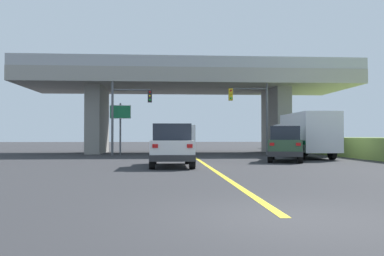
{
  "coord_description": "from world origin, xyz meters",
  "views": [
    {
      "loc": [
        -2.14,
        -7.25,
        1.42
      ],
      "look_at": [
        -0.18,
        21.82,
        2.03
      ],
      "focal_mm": 39.37,
      "sensor_mm": 36.0,
      "label": 1
    }
  ],
  "objects_px": {
    "suv_lead": "(172,145)",
    "highway_sign": "(120,117)",
    "semi_truck_distant": "(186,135)",
    "suv_crossing": "(285,144)",
    "traffic_signal_nearside": "(254,107)",
    "box_truck": "(305,134)",
    "traffic_signal_farside": "(126,108)"
  },
  "relations": [
    {
      "from": "box_truck",
      "to": "suv_crossing",
      "type": "bearing_deg",
      "value": -122.65
    },
    {
      "from": "suv_lead",
      "to": "highway_sign",
      "type": "distance_m",
      "value": 14.13
    },
    {
      "from": "traffic_signal_nearside",
      "to": "highway_sign",
      "type": "distance_m",
      "value": 10.69
    },
    {
      "from": "highway_sign",
      "to": "suv_crossing",
      "type": "bearing_deg",
      "value": -43.02
    },
    {
      "from": "traffic_signal_farside",
      "to": "highway_sign",
      "type": "relative_size",
      "value": 1.42
    },
    {
      "from": "traffic_signal_farside",
      "to": "highway_sign",
      "type": "distance_m",
      "value": 1.48
    },
    {
      "from": "suv_lead",
      "to": "traffic_signal_nearside",
      "type": "xyz_separation_m",
      "value": [
        6.81,
        12.63,
        2.75
      ]
    },
    {
      "from": "suv_lead",
      "to": "suv_crossing",
      "type": "bearing_deg",
      "value": 28.86
    },
    {
      "from": "box_truck",
      "to": "traffic_signal_nearside",
      "type": "xyz_separation_m",
      "value": [
        -2.36,
        5.04,
        2.19
      ]
    },
    {
      "from": "highway_sign",
      "to": "semi_truck_distant",
      "type": "xyz_separation_m",
      "value": [
        6.7,
        27.9,
        -1.39
      ]
    },
    {
      "from": "suv_crossing",
      "to": "traffic_signal_nearside",
      "type": "bearing_deg",
      "value": 105.99
    },
    {
      "from": "box_truck",
      "to": "traffic_signal_nearside",
      "type": "bearing_deg",
      "value": 115.13
    },
    {
      "from": "box_truck",
      "to": "traffic_signal_farside",
      "type": "relative_size",
      "value": 1.29
    },
    {
      "from": "suv_crossing",
      "to": "semi_truck_distant",
      "type": "height_order",
      "value": "semi_truck_distant"
    },
    {
      "from": "traffic_signal_farside",
      "to": "suv_lead",
      "type": "bearing_deg",
      "value": -74.89
    },
    {
      "from": "suv_lead",
      "to": "traffic_signal_farside",
      "type": "height_order",
      "value": "traffic_signal_farside"
    },
    {
      "from": "suv_lead",
      "to": "traffic_signal_farside",
      "type": "xyz_separation_m",
      "value": [
        -3.3,
        12.22,
        2.64
      ]
    },
    {
      "from": "box_truck",
      "to": "semi_truck_distant",
      "type": "xyz_separation_m",
      "value": [
        -6.3,
        33.76,
        0.04
      ]
    },
    {
      "from": "suv_crossing",
      "to": "highway_sign",
      "type": "bearing_deg",
      "value": 153.92
    },
    {
      "from": "suv_lead",
      "to": "traffic_signal_nearside",
      "type": "relative_size",
      "value": 0.81
    },
    {
      "from": "box_truck",
      "to": "highway_sign",
      "type": "bearing_deg",
      "value": 155.73
    },
    {
      "from": "traffic_signal_farside",
      "to": "semi_truck_distant",
      "type": "xyz_separation_m",
      "value": [
        6.18,
        29.13,
        -2.03
      ]
    },
    {
      "from": "suv_lead",
      "to": "traffic_signal_farside",
      "type": "distance_m",
      "value": 12.93
    },
    {
      "from": "suv_crossing",
      "to": "traffic_signal_farside",
      "type": "relative_size",
      "value": 0.81
    },
    {
      "from": "traffic_signal_nearside",
      "to": "semi_truck_distant",
      "type": "distance_m",
      "value": 29.06
    },
    {
      "from": "suv_crossing",
      "to": "box_truck",
      "type": "relative_size",
      "value": 0.63
    },
    {
      "from": "suv_crossing",
      "to": "highway_sign",
      "type": "xyz_separation_m",
      "value": [
        -10.48,
        9.78,
        2.0
      ]
    },
    {
      "from": "suv_lead",
      "to": "suv_crossing",
      "type": "height_order",
      "value": "same"
    },
    {
      "from": "box_truck",
      "to": "traffic_signal_nearside",
      "type": "distance_m",
      "value": 5.98
    },
    {
      "from": "traffic_signal_nearside",
      "to": "highway_sign",
      "type": "xyz_separation_m",
      "value": [
        -10.63,
        0.82,
        -0.76
      ]
    },
    {
      "from": "suv_lead",
      "to": "semi_truck_distant",
      "type": "distance_m",
      "value": 41.45
    },
    {
      "from": "suv_lead",
      "to": "box_truck",
      "type": "xyz_separation_m",
      "value": [
        9.18,
        7.59,
        0.57
      ]
    }
  ]
}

